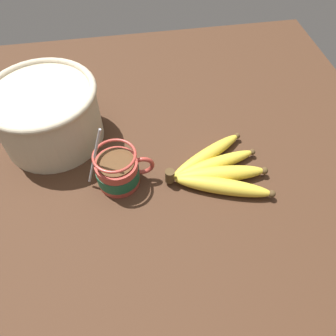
% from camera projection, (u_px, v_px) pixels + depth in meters
% --- Properties ---
extents(table, '(1.09, 1.09, 0.03)m').
position_uv_depth(table, '(163.00, 167.00, 0.74)').
color(table, '#422819').
rests_on(table, ground).
extents(coffee_mug, '(0.14, 0.09, 0.16)m').
position_uv_depth(coffee_mug, '(118.00, 171.00, 0.67)').
color(coffee_mug, '#B23D33').
rests_on(coffee_mug, table).
extents(banana_bunch, '(0.22, 0.20, 0.04)m').
position_uv_depth(banana_bunch, '(216.00, 171.00, 0.70)').
color(banana_bunch, '#4C381E').
rests_on(banana_bunch, table).
extents(woven_basket, '(0.24, 0.24, 0.14)m').
position_uv_depth(woven_basket, '(47.00, 114.00, 0.72)').
color(woven_basket, beige).
rests_on(woven_basket, table).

